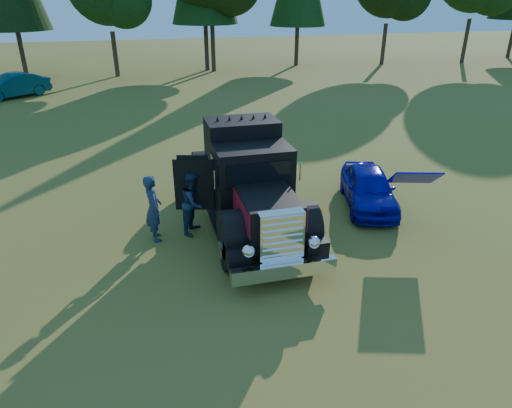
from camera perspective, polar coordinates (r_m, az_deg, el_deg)
The scene contains 6 objects.
ground at distance 12.25m, azimuth 0.19°, elevation -6.13°, with size 120.00×120.00×0.00m, color #445A1A.
diamond_t_truck at distance 13.04m, azimuth -0.89°, elevation 2.23°, with size 3.35×7.16×3.00m.
hotrod_coupe at distance 15.04m, azimuth 13.94°, elevation 2.00°, with size 2.44×4.21×1.89m.
spectator_near at distance 12.79m, azimuth -12.69°, elevation -0.50°, with size 0.70×0.46×1.91m, color #1A2B3D.
spectator_far at distance 13.03m, azimuth -7.80°, elevation 0.19°, with size 0.88×0.69×1.82m, color #21294E.
distant_teal_car at distance 34.25m, azimuth -28.19°, elevation 12.89°, with size 1.59×4.56×1.50m, color #0A2E3D.
Camera 1 is at (-2.67, -10.12, 6.37)m, focal length 32.00 mm.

